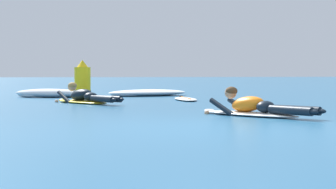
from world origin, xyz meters
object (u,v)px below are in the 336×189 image
surfer_near (255,108)px  drifting_surfboard (185,99)px  surfer_far (85,97)px  channel_marker_buoy (82,80)px

surfer_near → drifting_surfboard: size_ratio=1.24×
surfer_far → drifting_surfboard: size_ratio=1.27×
surfer_near → channel_marker_buoy: 10.95m
surfer_near → surfer_far: same height
surfer_near → channel_marker_buoy: bearing=104.2°
drifting_surfboard → surfer_far: bearing=-154.2°
surfer_near → channel_marker_buoy: size_ratio=2.05×
surfer_far → drifting_surfboard: surfer_far is taller
surfer_far → drifting_surfboard: bearing=25.8°
channel_marker_buoy → surfer_near: bearing=-75.8°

